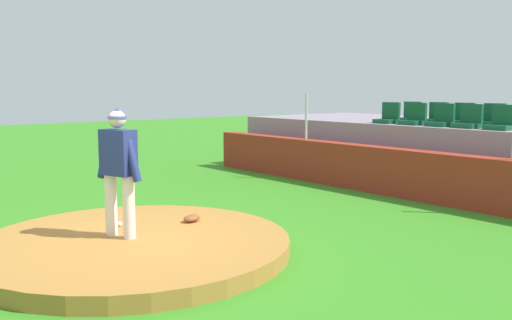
{
  "coord_description": "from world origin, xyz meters",
  "views": [
    {
      "loc": [
        6.69,
        -3.34,
        2.23
      ],
      "look_at": [
        0.0,
        2.17,
        1.11
      ],
      "focal_mm": 38.34,
      "sensor_mm": 36.0,
      "label": 1
    }
  ],
  "objects_px": {
    "baseball": "(120,224)",
    "stadium_chair_0": "(388,117)",
    "pitcher": "(119,163)",
    "stadium_chair_1": "(414,118)",
    "stadium_chair_5": "(410,116)",
    "stadium_chair_6": "(436,117)",
    "stadium_chair_3": "(469,120)",
    "stadium_chair_8": "(492,119)",
    "stadium_chair_2": "(442,119)",
    "stadium_chair_4": "(501,122)",
    "stadium_chair_7": "(462,118)",
    "fielding_glove": "(192,218)"
  },
  "relations": [
    {
      "from": "baseball",
      "to": "stadium_chair_0",
      "type": "relative_size",
      "value": 0.15
    },
    {
      "from": "pitcher",
      "to": "stadium_chair_1",
      "type": "height_order",
      "value": "pitcher"
    },
    {
      "from": "stadium_chair_0",
      "to": "stadium_chair_1",
      "type": "height_order",
      "value": "same"
    },
    {
      "from": "stadium_chair_5",
      "to": "stadium_chair_6",
      "type": "relative_size",
      "value": 1.0
    },
    {
      "from": "stadium_chair_3",
      "to": "stadium_chair_8",
      "type": "bearing_deg",
      "value": -93.11
    },
    {
      "from": "pitcher",
      "to": "stadium_chair_6",
      "type": "height_order",
      "value": "pitcher"
    },
    {
      "from": "stadium_chair_2",
      "to": "stadium_chair_3",
      "type": "bearing_deg",
      "value": 178.26
    },
    {
      "from": "stadium_chair_6",
      "to": "stadium_chair_3",
      "type": "bearing_deg",
      "value": 145.65
    },
    {
      "from": "stadium_chair_4",
      "to": "stadium_chair_7",
      "type": "xyz_separation_m",
      "value": [
        -1.37,
        0.9,
        0.0
      ]
    },
    {
      "from": "fielding_glove",
      "to": "stadium_chair_6",
      "type": "relative_size",
      "value": 0.6
    },
    {
      "from": "stadium_chair_6",
      "to": "stadium_chair_0",
      "type": "bearing_deg",
      "value": 52.78
    },
    {
      "from": "stadium_chair_3",
      "to": "stadium_chair_4",
      "type": "xyz_separation_m",
      "value": [
        0.71,
        -0.02,
        0.0
      ]
    },
    {
      "from": "stadium_chair_1",
      "to": "stadium_chair_3",
      "type": "xyz_separation_m",
      "value": [
        1.36,
        -0.03,
        0.0
      ]
    },
    {
      "from": "stadium_chair_1",
      "to": "stadium_chair_6",
      "type": "height_order",
      "value": "same"
    },
    {
      "from": "fielding_glove",
      "to": "stadium_chair_8",
      "type": "relative_size",
      "value": 0.6
    },
    {
      "from": "stadium_chair_4",
      "to": "stadium_chair_6",
      "type": "height_order",
      "value": "same"
    },
    {
      "from": "pitcher",
      "to": "stadium_chair_4",
      "type": "distance_m",
      "value": 7.66
    },
    {
      "from": "stadium_chair_2",
      "to": "stadium_chair_5",
      "type": "relative_size",
      "value": 1.0
    },
    {
      "from": "stadium_chair_0",
      "to": "stadium_chair_7",
      "type": "distance_m",
      "value": 1.65
    },
    {
      "from": "stadium_chair_4",
      "to": "stadium_chair_5",
      "type": "relative_size",
      "value": 1.0
    },
    {
      "from": "fielding_glove",
      "to": "stadium_chair_8",
      "type": "bearing_deg",
      "value": -23.05
    },
    {
      "from": "fielding_glove",
      "to": "baseball",
      "type": "bearing_deg",
      "value": 140.9
    },
    {
      "from": "stadium_chair_2",
      "to": "stadium_chair_5",
      "type": "xyz_separation_m",
      "value": [
        -1.44,
        0.91,
        0.0
      ]
    },
    {
      "from": "stadium_chair_3",
      "to": "stadium_chair_5",
      "type": "distance_m",
      "value": 2.29
    },
    {
      "from": "stadium_chair_4",
      "to": "stadium_chair_2",
      "type": "bearing_deg",
      "value": -1.7
    },
    {
      "from": "stadium_chair_2",
      "to": "fielding_glove",
      "type": "bearing_deg",
      "value": 87.27
    },
    {
      "from": "stadium_chair_6",
      "to": "stadium_chair_1",
      "type": "bearing_deg",
      "value": 90.48
    },
    {
      "from": "stadium_chair_0",
      "to": "stadium_chair_8",
      "type": "xyz_separation_m",
      "value": [
        2.11,
        0.89,
        0.0
      ]
    },
    {
      "from": "baseball",
      "to": "stadium_chair_8",
      "type": "distance_m",
      "value": 8.4
    },
    {
      "from": "stadium_chair_0",
      "to": "stadium_chair_8",
      "type": "bearing_deg",
      "value": -157.28
    },
    {
      "from": "baseball",
      "to": "stadium_chair_5",
      "type": "height_order",
      "value": "stadium_chair_5"
    },
    {
      "from": "stadium_chair_0",
      "to": "stadium_chair_3",
      "type": "height_order",
      "value": "same"
    },
    {
      "from": "stadium_chair_7",
      "to": "stadium_chair_1",
      "type": "bearing_deg",
      "value": 50.89
    },
    {
      "from": "stadium_chair_1",
      "to": "stadium_chair_5",
      "type": "bearing_deg",
      "value": -50.62
    },
    {
      "from": "stadium_chair_2",
      "to": "baseball",
      "type": "bearing_deg",
      "value": 84.22
    },
    {
      "from": "fielding_glove",
      "to": "stadium_chair_8",
      "type": "height_order",
      "value": "stadium_chair_8"
    },
    {
      "from": "stadium_chair_5",
      "to": "stadium_chair_8",
      "type": "relative_size",
      "value": 1.0
    },
    {
      "from": "stadium_chair_5",
      "to": "stadium_chair_1",
      "type": "bearing_deg",
      "value": 129.38
    },
    {
      "from": "stadium_chair_4",
      "to": "stadium_chair_8",
      "type": "relative_size",
      "value": 1.0
    },
    {
      "from": "pitcher",
      "to": "stadium_chair_3",
      "type": "height_order",
      "value": "pitcher"
    },
    {
      "from": "stadium_chair_2",
      "to": "stadium_chair_7",
      "type": "relative_size",
      "value": 1.0
    },
    {
      "from": "stadium_chair_4",
      "to": "stadium_chair_8",
      "type": "distance_m",
      "value": 1.13
    },
    {
      "from": "fielding_glove",
      "to": "stadium_chair_2",
      "type": "distance_m",
      "value": 6.46
    },
    {
      "from": "stadium_chair_1",
      "to": "stadium_chair_4",
      "type": "xyz_separation_m",
      "value": [
        2.07,
        -0.05,
        0.0
      ]
    },
    {
      "from": "stadium_chair_4",
      "to": "stadium_chair_0",
      "type": "bearing_deg",
      "value": -0.6
    },
    {
      "from": "stadium_chair_0",
      "to": "stadium_chair_4",
      "type": "relative_size",
      "value": 1.0
    },
    {
      "from": "stadium_chair_4",
      "to": "stadium_chair_1",
      "type": "bearing_deg",
      "value": -1.37
    },
    {
      "from": "fielding_glove",
      "to": "stadium_chair_2",
      "type": "relative_size",
      "value": 0.6
    },
    {
      "from": "stadium_chair_5",
      "to": "stadium_chair_8",
      "type": "distance_m",
      "value": 2.14
    },
    {
      "from": "stadium_chair_2",
      "to": "stadium_chair_7",
      "type": "distance_m",
      "value": 0.86
    }
  ]
}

